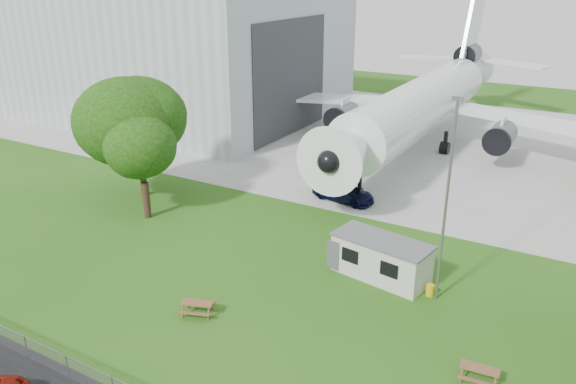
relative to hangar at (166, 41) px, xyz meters
The scene contains 11 objects.
ground 53.16m from the hangar, 43.47° to the right, with size 160.00×160.00×0.00m, color #386D1D.
concrete_apron 39.17m from the hangar, ahead, with size 120.00×46.00×0.03m, color #B7B7B2.
hangar is the anchor object (origin of this frame).
airliner 36.21m from the hangar, ahead, with size 46.36×47.73×17.69m.
site_cabin 52.00m from the hangar, 34.42° to the right, with size 6.94×3.72×2.62m.
picnic_west 52.57m from the hangar, 47.53° to the right, with size 1.80×1.50×0.76m, color brown, non-canonical shape.
picnic_east 62.29m from the hangar, 35.72° to the right, with size 1.80×1.50×0.76m, color brown, non-canonical shape.
lamp_mast 55.06m from the hangar, 32.84° to the right, with size 0.16×0.16×12.00m, color slate.
tree_west_big 32.62m from the hangar, 53.20° to the right, with size 8.76×8.76×11.42m.
tree_west_small 37.59m from the hangar, 51.97° to the right, with size 5.89×5.89×7.95m.
car_apron_van 40.48m from the hangar, 27.96° to the right, with size 2.23×5.48×1.59m, color black.
Camera 1 is at (14.91, -23.09, 18.14)m, focal length 35.00 mm.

